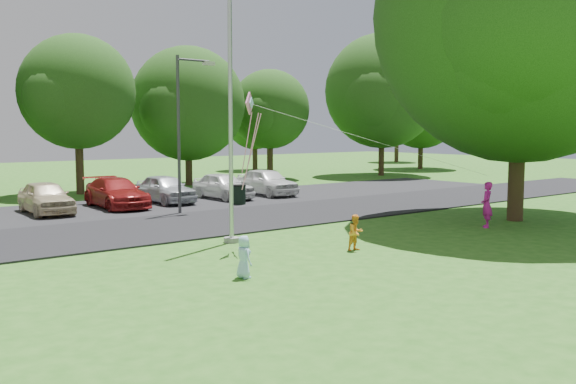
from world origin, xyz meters
TOP-DOWN VIEW (x-y plane):
  - ground at (0.00, 0.00)m, footprint 120.00×120.00m
  - park_road at (0.00, 9.00)m, footprint 60.00×6.00m
  - parking_strip at (0.00, 15.50)m, footprint 42.00×7.00m
  - flagpole at (-3.50, 5.00)m, footprint 0.50×0.50m
  - street_lamp at (-1.18, 12.01)m, footprint 1.87×0.26m
  - trash_can at (2.30, 13.00)m, footprint 0.62×0.62m
  - big_tree at (7.90, 1.99)m, footprint 11.90×11.33m
  - tree_row at (1.59, 24.23)m, footprint 64.35×11.94m
  - horizon_trees at (4.06, 33.88)m, footprint 77.46×7.20m
  - parked_cars at (-0.03, 15.53)m, footprint 13.66×4.71m
  - woman at (5.51, 1.72)m, footprint 0.72×0.72m
  - child_yellow at (-1.38, 1.54)m, footprint 0.53×0.41m
  - child_blue at (-6.02, 0.70)m, footprint 0.37×0.53m
  - kite at (-3.47, 3.61)m, footprint 9.51×2.24m

SIDE VIEW (x-z plane):
  - ground at x=0.00m, z-range 0.00..0.00m
  - park_road at x=0.00m, z-range 0.00..0.06m
  - parking_strip at x=0.00m, z-range 0.00..0.06m
  - trash_can at x=2.30m, z-range 0.00..0.99m
  - child_blue at x=-6.02m, z-range 0.00..1.05m
  - child_yellow at x=-1.38m, z-range 0.00..1.08m
  - parked_cars at x=-0.03m, z-range 0.03..1.47m
  - woman at x=5.51m, z-range 0.00..1.69m
  - kite at x=-3.47m, z-range 2.44..5.35m
  - street_lamp at x=-1.18m, z-range 0.67..7.33m
  - flagpole at x=-3.50m, z-range -0.83..9.17m
  - horizon_trees at x=4.06m, z-range 0.79..7.81m
  - tree_row at x=1.59m, z-range 0.27..11.15m
  - big_tree at x=7.90m, z-range 0.80..14.40m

